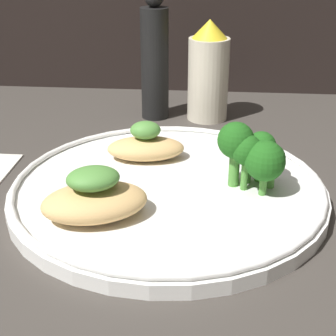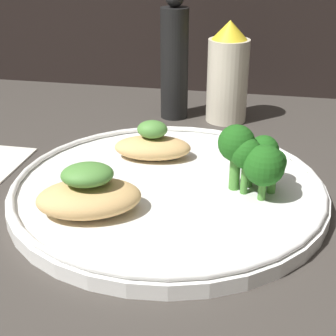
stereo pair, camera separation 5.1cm
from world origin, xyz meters
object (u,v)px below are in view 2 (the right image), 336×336
plate (168,190)px  pepper_grinder (174,60)px  sauce_bottle (228,74)px  broccoli_bunch (254,156)px

plate → pepper_grinder: (-3.95, 24.22, 7.21)cm
sauce_bottle → broccoli_bunch: bearing=-78.6°
plate → broccoli_bunch: size_ratio=4.73×
plate → broccoli_bunch: broccoli_bunch is taller
plate → sauce_bottle: sauce_bottle is taller
broccoli_bunch → sauce_bottle: size_ratio=0.48×
plate → pepper_grinder: 25.58cm
pepper_grinder → sauce_bottle: bearing=0.0°
plate → broccoli_bunch: 9.31cm
sauce_bottle → pepper_grinder: bearing=180.0°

